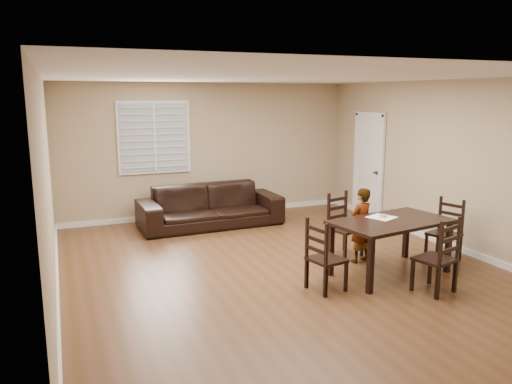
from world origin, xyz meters
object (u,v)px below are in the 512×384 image
Objects in this scene: chair_left at (320,259)px; child at (361,225)px; chair_far at (443,260)px; donut at (383,215)px; chair_near at (340,226)px; chair_right at (448,231)px; dining_table at (391,226)px; sofa at (210,206)px.

child is (1.13, 0.80, 0.13)m from chair_left.
chair_far reaches higher than donut.
chair_near is 1.62m from chair_left.
child is at bearing -124.39° from chair_right.
chair_far reaches higher than chair_left.
child reaches higher than chair_near.
chair_right is at bearing 1.71° from donut.
chair_left reaches higher than donut.
chair_left is (-1.04, -1.24, -0.02)m from chair_near.
chair_left is at bearing -162.02° from donut.
chair_near is 1.00× the size of chair_far.
sofa is at bearing 105.21° from dining_table.
donut is 3.61m from sofa.
child is (-0.25, 1.44, 0.11)m from chair_far.
child reaches higher than chair_left.
child is at bearing 90.00° from dining_table.
chair_left is at bearing 20.63° from child.
child is at bearing -64.44° from sofa.
dining_table is at bearing -91.94° from chair_left.
chair_left is (-1.23, -0.21, -0.26)m from dining_table.
sofa is at bearing -6.22° from chair_left.
sofa is at bearing 104.35° from chair_near.
chair_left is at bearing -145.90° from chair_near.
chair_near reaches higher than donut.
dining_table is 15.75× the size of donut.
chair_left is at bearing -40.71° from chair_far.
chair_far is at bearing -126.66° from chair_left.
chair_near is 1.05× the size of chair_right.
chair_right reaches higher than donut.
dining_table is 1.90× the size of chair_right.
child is at bearing 102.33° from donut.
chair_far is 8.76× the size of donut.
donut reaches higher than sofa.
chair_near is (-0.18, 1.03, -0.24)m from dining_table.
chair_far reaches higher than chair_near.
donut is (-0.01, 0.19, 0.11)m from dining_table.
dining_table is 1.89× the size of chair_left.
chair_far is (0.16, -0.86, -0.24)m from dining_table.
donut is at bearing 87.75° from child.
chair_right is 1.29m from donut.
sofa is (-1.72, 4.27, -0.06)m from chair_far.
chair_near reaches higher than chair_right.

